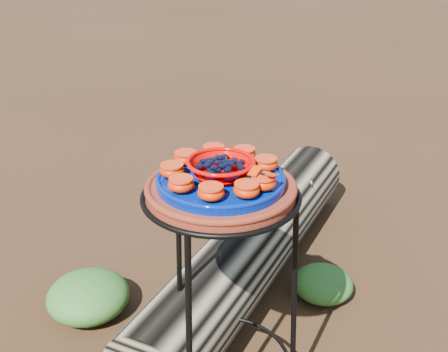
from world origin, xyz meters
TOP-DOWN VIEW (x-y plane):
  - plant_stand at (0.00, 0.00)m, footprint 0.44×0.44m
  - terracotta_saucer at (0.00, 0.00)m, footprint 0.37×0.37m
  - cobalt_plate at (0.00, 0.00)m, footprint 0.32×0.32m
  - red_bowl at (0.00, 0.00)m, footprint 0.16×0.16m
  - glass_gems at (0.00, 0.00)m, footprint 0.12×0.12m
  - orange_half_0 at (0.04, -0.11)m, footprint 0.06×0.06m
  - orange_half_1 at (0.11, -0.04)m, footprint 0.06×0.06m
  - orange_half_2 at (0.11, 0.04)m, footprint 0.06×0.06m
  - orange_half_3 at (0.06, 0.11)m, footprint 0.06×0.06m
  - orange_half_4 at (-0.02, 0.12)m, footprint 0.06×0.06m
  - orange_half_5 at (-0.09, 0.07)m, footprint 0.06×0.06m
  - orange_half_6 at (-0.12, -0.00)m, footprint 0.06×0.06m
  - orange_half_7 at (-0.09, -0.08)m, footprint 0.06×0.06m
  - orange_half_8 at (-0.02, -0.12)m, footprint 0.06×0.06m
  - butterfly at (0.04, -0.11)m, footprint 0.10×0.08m
  - driftwood_log at (0.48, 0.42)m, footprint 1.55×1.03m
  - foliage_right at (0.62, 0.17)m, footprint 0.23×0.23m
  - foliage_back at (-0.13, 0.63)m, footprint 0.30×0.30m

SIDE VIEW (x-z plane):
  - foliage_right at x=0.62m, z-range 0.00..0.12m
  - foliage_back at x=-0.13m, z-range 0.00..0.15m
  - driftwood_log at x=0.48m, z-range 0.00..0.29m
  - plant_stand at x=0.00m, z-range 0.00..0.70m
  - terracotta_saucer at x=0.00m, z-range 0.70..0.73m
  - cobalt_plate at x=0.00m, z-range 0.73..0.75m
  - orange_half_0 at x=0.04m, z-range 0.75..0.79m
  - orange_half_1 at x=0.11m, z-range 0.75..0.79m
  - orange_half_2 at x=0.11m, z-range 0.75..0.79m
  - orange_half_3 at x=0.06m, z-range 0.75..0.79m
  - orange_half_4 at x=-0.02m, z-range 0.75..0.79m
  - orange_half_5 at x=-0.09m, z-range 0.75..0.79m
  - orange_half_6 at x=-0.12m, z-range 0.75..0.79m
  - orange_half_7 at x=-0.09m, z-range 0.75..0.79m
  - orange_half_8 at x=-0.02m, z-range 0.75..0.79m
  - red_bowl at x=0.00m, z-range 0.75..0.80m
  - butterfly at x=0.04m, z-range 0.79..0.80m
  - glass_gems at x=0.00m, z-range 0.80..0.82m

